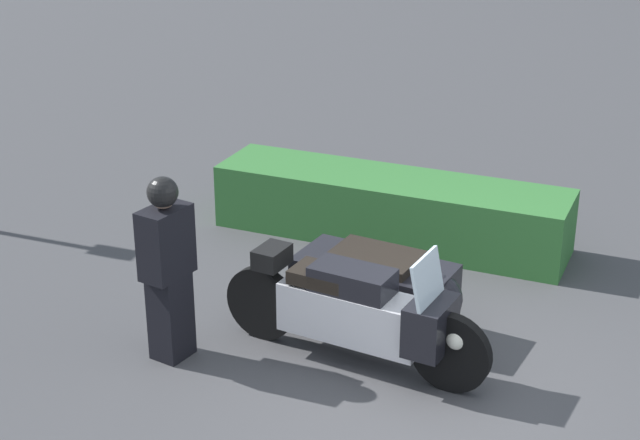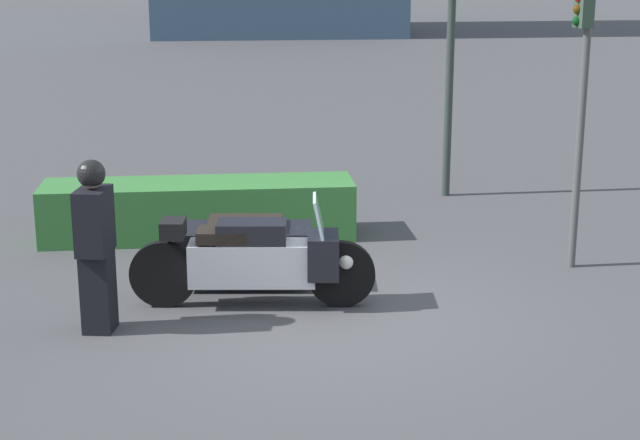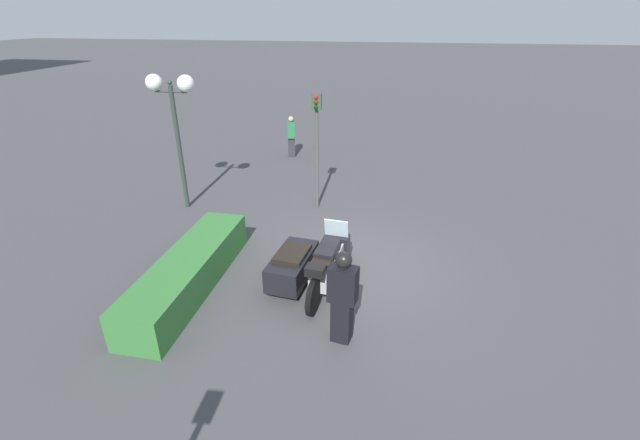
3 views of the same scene
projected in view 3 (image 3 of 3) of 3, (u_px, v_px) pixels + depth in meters
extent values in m
plane|color=#424244|center=(351.00, 267.00, 9.38)|extent=(160.00, 160.00, 0.00)
cylinder|color=black|center=(339.00, 249.00, 9.39)|extent=(0.71, 0.17, 0.71)
cylinder|color=black|center=(313.00, 297.00, 7.80)|extent=(0.71, 0.17, 0.71)
cylinder|color=black|center=(292.00, 273.00, 8.66)|extent=(0.56, 0.15, 0.55)
cube|color=#B7B7BC|center=(327.00, 266.00, 8.54)|extent=(1.33, 0.51, 0.45)
cube|color=black|center=(327.00, 252.00, 8.40)|extent=(0.74, 0.43, 0.24)
cube|color=black|center=(323.00, 260.00, 8.16)|extent=(0.55, 0.42, 0.12)
cube|color=black|center=(337.00, 244.00, 9.14)|extent=(0.37, 0.55, 0.44)
cube|color=silver|center=(336.00, 228.00, 8.92)|extent=(0.16, 0.51, 0.40)
sphere|color=white|center=(339.00, 242.00, 9.37)|extent=(0.18, 0.18, 0.18)
cube|color=black|center=(293.00, 266.00, 8.65)|extent=(1.53, 0.82, 0.50)
sphere|color=black|center=(303.00, 250.00, 9.17)|extent=(0.47, 0.48, 0.47)
cube|color=black|center=(292.00, 253.00, 8.52)|extent=(0.86, 0.65, 0.09)
cube|color=black|center=(315.00, 271.00, 7.69)|extent=(0.27, 0.37, 0.18)
cube|color=black|center=(342.00, 320.00, 7.15)|extent=(0.33, 0.37, 0.79)
cube|color=black|center=(343.00, 284.00, 6.84)|extent=(0.35, 0.50, 0.63)
sphere|color=tan|center=(344.00, 262.00, 6.66)|extent=(0.22, 0.22, 0.22)
sphere|color=black|center=(344.00, 260.00, 6.64)|extent=(0.27, 0.27, 0.27)
cube|color=#337033|center=(189.00, 272.00, 8.53)|extent=(4.00, 0.94, 0.73)
cylinder|color=#2D3833|center=(180.00, 150.00, 11.57)|extent=(0.12, 0.12, 3.36)
cylinder|color=#2D3833|center=(171.00, 92.00, 10.90)|extent=(0.05, 0.87, 0.05)
sphere|color=white|center=(154.00, 82.00, 10.89)|extent=(0.43, 0.43, 0.43)
sphere|color=white|center=(186.00, 83.00, 10.73)|extent=(0.43, 0.43, 0.43)
sphere|color=#2D3833|center=(170.00, 82.00, 10.80)|extent=(0.12, 0.12, 0.12)
cylinder|color=#4C4C4C|center=(317.00, 161.00, 11.66)|extent=(0.09, 0.09, 2.78)
cube|color=#334738|center=(316.00, 102.00, 10.91)|extent=(0.15, 0.27, 0.40)
sphere|color=red|center=(316.00, 97.00, 10.79)|extent=(0.11, 0.11, 0.11)
sphere|color=#462D06|center=(316.00, 102.00, 10.85)|extent=(0.11, 0.11, 0.11)
sphere|color=#07350F|center=(316.00, 107.00, 10.91)|extent=(0.11, 0.11, 0.11)
cube|color=#2D2D33|center=(292.00, 147.00, 16.46)|extent=(0.36, 0.33, 0.75)
cube|color=#26723F|center=(291.00, 130.00, 16.17)|extent=(0.49, 0.37, 0.59)
sphere|color=tan|center=(291.00, 119.00, 15.99)|extent=(0.20, 0.20, 0.20)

